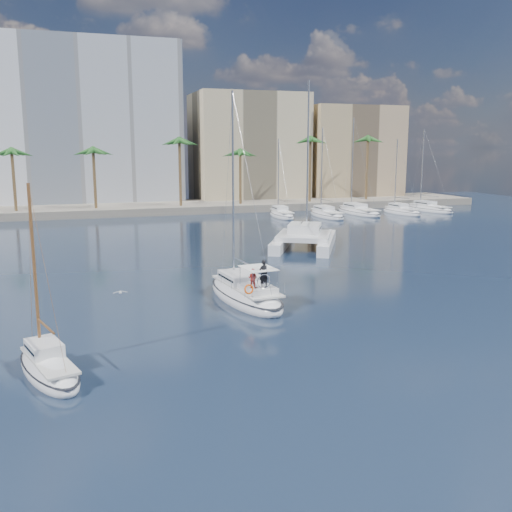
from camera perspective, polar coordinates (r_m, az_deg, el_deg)
name	(u,v)px	position (r m, az deg, el deg)	size (l,w,h in m)	color
ground	(250,314)	(36.02, -0.65, -5.83)	(160.00, 160.00, 0.00)	black
quay	(136,208)	(94.98, -11.90, 4.70)	(120.00, 14.00, 1.20)	gray
building_modern	(54,126)	(105.98, -19.56, 12.18)	(42.00, 16.00, 28.00)	white
building_beige	(248,149)	(107.90, -0.78, 10.63)	(20.00, 14.00, 20.00)	#BEAD89
building_tan_right	(350,154)	(113.72, 9.34, 9.99)	(18.00, 12.00, 18.00)	tan
palm_centre	(137,148)	(90.51, -11.85, 10.55)	(3.60, 3.60, 12.30)	brown
palm_right	(338,148)	(100.29, 8.18, 10.67)	(3.60, 3.60, 12.30)	brown
main_sloop	(245,293)	(39.04, -1.08, -3.76)	(4.18, 10.23, 14.80)	white
small_sloop	(49,367)	(28.32, -20.02, -10.41)	(3.79, 6.75, 9.26)	white
catamaran	(305,237)	(59.83, 4.88, 1.94)	(10.82, 13.11, 17.14)	white
seagull	(120,292)	(41.22, -13.41, -3.55)	(1.03, 0.44, 0.19)	silver
moored_yacht_a	(282,217)	(86.12, 2.57, 3.91)	(2.72, 9.35, 11.90)	white
moored_yacht_b	(327,217)	(86.83, 7.07, 3.89)	(3.14, 10.78, 13.72)	white
moored_yacht_c	(359,214)	(91.53, 10.22, 4.16)	(3.55, 12.21, 15.54)	white
moored_yacht_d	(401,214)	(93.10, 14.34, 4.10)	(2.72, 9.35, 11.90)	white
moored_yacht_e	(429,211)	(98.36, 16.92, 4.31)	(3.14, 10.78, 13.72)	white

